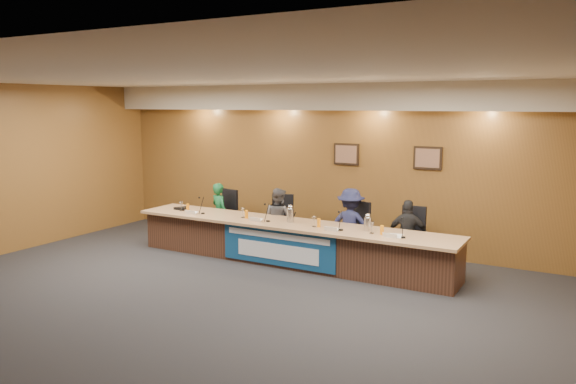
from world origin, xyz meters
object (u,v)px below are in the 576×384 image
carafe_right (368,224)px  speakerphone (182,208)px  dais_body (289,244)px  office_chair_b (281,226)px  office_chair_a (223,219)px  panelist_c (350,226)px  carafe_mid (290,215)px  panelist_b (278,220)px  office_chair_c (352,235)px  panelist_d (408,236)px  panelist_a (220,213)px  office_chair_d (409,242)px  banner (277,247)px

carafe_right → speakerphone: bearing=-179.3°
dais_body → office_chair_b: bearing=129.7°
dais_body → office_chair_a: size_ratio=12.50×
panelist_c → carafe_mid: size_ratio=5.60×
panelist_b → office_chair_c: bearing=-162.2°
dais_body → office_chair_b: dais_body is taller
speakerphone → office_chair_c: bearing=11.9°
office_chair_b → office_chair_c: size_ratio=1.00×
panelist_d → carafe_right: size_ratio=5.45×
dais_body → office_chair_b: size_ratio=12.50×
dais_body → speakerphone: speakerphone is taller
office_chair_b → office_chair_c: 1.49m
office_chair_c → carafe_right: (0.55, -0.67, 0.38)m
office_chair_c → speakerphone: 3.45m
panelist_a → panelist_d: bearing=-156.7°
office_chair_d → carafe_mid: 2.11m
panelist_c → speakerphone: panelist_c is taller
dais_body → carafe_mid: carafe_mid is taller
banner → office_chair_b: bearing=117.2°
office_chair_c → carafe_mid: (-0.91, -0.67, 0.39)m
banner → panelist_a: 2.20m
dais_body → banner: bearing=-90.0°
office_chair_a → panelist_b: bearing=6.6°
office_chair_a → office_chair_d: size_ratio=1.00×
panelist_b → panelist_d: (2.55, 0.00, -0.01)m
banner → panelist_d: (1.98, 0.99, 0.23)m
panelist_c → office_chair_b: (-1.49, 0.10, -0.19)m
office_chair_c → speakerphone: speakerphone is taller
dais_body → speakerphone: (-2.43, -0.03, 0.43)m
banner → panelist_c: size_ratio=1.64×
dais_body → banner: size_ratio=2.73×
office_chair_a → speakerphone: 0.90m
panelist_b → carafe_mid: panelist_b is taller
carafe_mid → speakerphone: 2.45m
carafe_mid → carafe_right: (1.45, 0.01, -0.01)m
panelist_b → office_chair_d: (2.55, 0.10, -0.14)m
office_chair_a → carafe_right: carafe_right is taller
dais_body → office_chair_b: (-0.56, 0.68, 0.13)m
carafe_mid → carafe_right: size_ratio=1.06×
banner → office_chair_c: size_ratio=4.58×
panelist_d → office_chair_a: (-3.94, 0.10, -0.13)m
panelist_c → panelist_d: (1.05, 0.00, -0.06)m
panelist_b → office_chair_a: 1.40m
panelist_c → speakerphone: (-3.36, -0.61, 0.10)m
panelist_a → office_chair_a: 0.17m
panelist_d → carafe_mid: 2.06m
panelist_c → office_chair_d: bearing=176.4°
carafe_mid → speakerphone: bearing=-179.2°
carafe_right → panelist_a: bearing=170.6°
dais_body → panelist_d: bearing=16.2°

